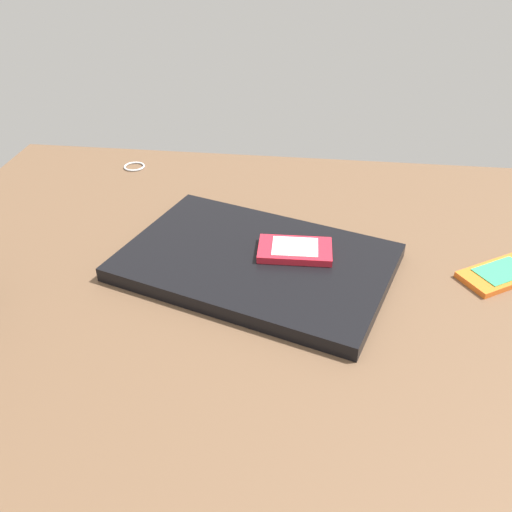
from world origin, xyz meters
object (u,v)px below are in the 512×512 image
(cell_phone_on_laptop, at_px, (295,250))
(cell_phone_on_desk, at_px, (502,274))
(key_ring, at_px, (134,167))
(laptop_closed, at_px, (256,262))

(cell_phone_on_laptop, bearing_deg, cell_phone_on_desk, 1.65)
(cell_phone_on_laptop, bearing_deg, key_ring, 138.26)
(laptop_closed, bearing_deg, cell_phone_on_laptop, 32.94)
(laptop_closed, bearing_deg, key_ring, 149.95)
(cell_phone_on_desk, relative_size, key_ring, 3.23)
(laptop_closed, xyz_separation_m, cell_phone_on_laptop, (0.05, 0.01, 0.02))
(laptop_closed, relative_size, cell_phone_on_laptop, 3.49)
(laptop_closed, relative_size, cell_phone_on_desk, 2.81)
(laptop_closed, relative_size, key_ring, 9.08)
(cell_phone_on_laptop, distance_m, cell_phone_on_desk, 0.28)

